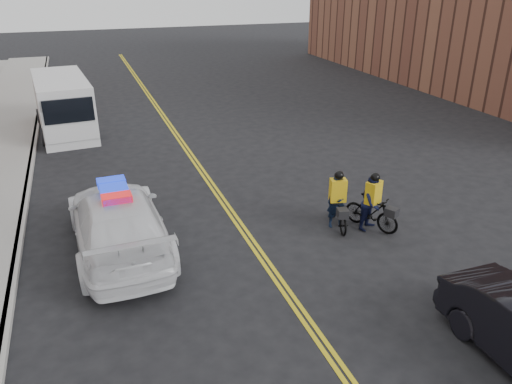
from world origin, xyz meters
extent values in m
plane|color=black|center=(0.00, 0.00, 0.00)|extent=(120.00, 120.00, 0.00)
cube|color=gold|center=(-0.08, 8.00, 0.01)|extent=(0.10, 60.00, 0.01)
cube|color=gold|center=(0.08, 8.00, 0.01)|extent=(0.10, 60.00, 0.01)
cube|color=#999690|center=(-6.00, 8.00, 0.07)|extent=(0.20, 60.00, 0.15)
imported|color=white|center=(-3.41, 3.30, 0.83)|extent=(2.52, 5.78, 1.65)
cube|color=#0C26CC|center=(-3.41, 3.30, 1.73)|extent=(0.74, 1.54, 0.16)
cube|color=silver|center=(-4.66, 15.14, 1.24)|extent=(2.66, 6.00, 2.48)
cube|color=silver|center=(-4.44, 12.61, 1.03)|extent=(2.17, 1.04, 1.30)
cube|color=black|center=(-4.40, 12.18, 1.67)|extent=(1.95, 0.28, 0.97)
cylinder|color=black|center=(-5.53, 13.33, 0.38)|extent=(0.33, 0.78, 0.76)
cylinder|color=black|center=(-3.49, 13.51, 0.38)|extent=(0.33, 0.78, 0.76)
cylinder|color=black|center=(-5.83, 16.77, 0.38)|extent=(0.33, 0.78, 0.76)
cylinder|color=black|center=(-3.79, 16.95, 0.38)|extent=(0.33, 0.78, 0.76)
imported|color=black|center=(2.62, 2.55, 0.46)|extent=(1.01, 1.85, 0.92)
imported|color=black|center=(2.62, 2.55, 0.79)|extent=(0.65, 0.51, 1.58)
cube|color=gold|center=(2.62, 2.55, 1.14)|extent=(0.51, 0.41, 0.67)
sphere|color=black|center=(2.62, 2.55, 1.59)|extent=(0.27, 0.27, 0.27)
cube|color=black|center=(2.48, 1.95, 0.72)|extent=(0.36, 0.39, 0.25)
imported|color=black|center=(3.50, 2.09, 0.51)|extent=(1.24, 1.72, 1.02)
imported|color=black|center=(3.50, 2.09, 0.79)|extent=(0.96, 0.89, 1.58)
cube|color=gold|center=(3.50, 2.09, 1.13)|extent=(0.54, 0.48, 0.66)
sphere|color=black|center=(3.50, 2.09, 1.59)|extent=(0.27, 0.27, 0.27)
cube|color=black|center=(3.79, 1.56, 0.71)|extent=(0.41, 0.42, 0.24)
camera|label=1|loc=(-3.91, -8.82, 6.83)|focal=35.00mm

